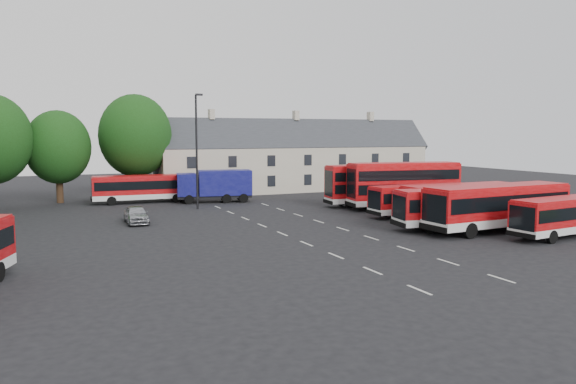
{
  "coord_description": "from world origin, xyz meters",
  "views": [
    {
      "loc": [
        -15.89,
        -34.7,
        7.24
      ],
      "look_at": [
        3.62,
        9.12,
        2.2
      ],
      "focal_mm": 35.0,
      "sensor_mm": 36.0,
      "label": 1
    }
  ],
  "objects_px": {
    "bus_row_a": "(569,213)",
    "box_truck": "(216,184)",
    "bus_dd_south": "(404,183)",
    "silver_car": "(136,214)",
    "lamppost": "(197,148)"
  },
  "relations": [
    {
      "from": "bus_row_a",
      "to": "box_truck",
      "type": "distance_m",
      "value": 33.69
    },
    {
      "from": "bus_dd_south",
      "to": "silver_car",
      "type": "relative_size",
      "value": 2.61
    },
    {
      "from": "bus_dd_south",
      "to": "box_truck",
      "type": "xyz_separation_m",
      "value": [
        -14.96,
        12.38,
        -0.65
      ]
    },
    {
      "from": "bus_dd_south",
      "to": "lamppost",
      "type": "distance_m",
      "value": 20.01
    },
    {
      "from": "bus_row_a",
      "to": "bus_dd_south",
      "type": "distance_m",
      "value": 16.93
    },
    {
      "from": "bus_row_a",
      "to": "lamppost",
      "type": "height_order",
      "value": "lamppost"
    },
    {
      "from": "bus_row_a",
      "to": "silver_car",
      "type": "height_order",
      "value": "bus_row_a"
    },
    {
      "from": "box_truck",
      "to": "silver_car",
      "type": "distance_m",
      "value": 14.68
    },
    {
      "from": "box_truck",
      "to": "bus_dd_south",
      "type": "bearing_deg",
      "value": -28.71
    },
    {
      "from": "bus_row_a",
      "to": "silver_car",
      "type": "distance_m",
      "value": 32.45
    },
    {
      "from": "lamppost",
      "to": "silver_car",
      "type": "bearing_deg",
      "value": -136.62
    },
    {
      "from": "bus_dd_south",
      "to": "lamppost",
      "type": "relative_size",
      "value": 1.01
    },
    {
      "from": "bus_row_a",
      "to": "bus_dd_south",
      "type": "height_order",
      "value": "bus_dd_south"
    },
    {
      "from": "silver_car",
      "to": "lamppost",
      "type": "relative_size",
      "value": 0.39
    },
    {
      "from": "bus_row_a",
      "to": "silver_car",
      "type": "relative_size",
      "value": 2.37
    }
  ]
}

